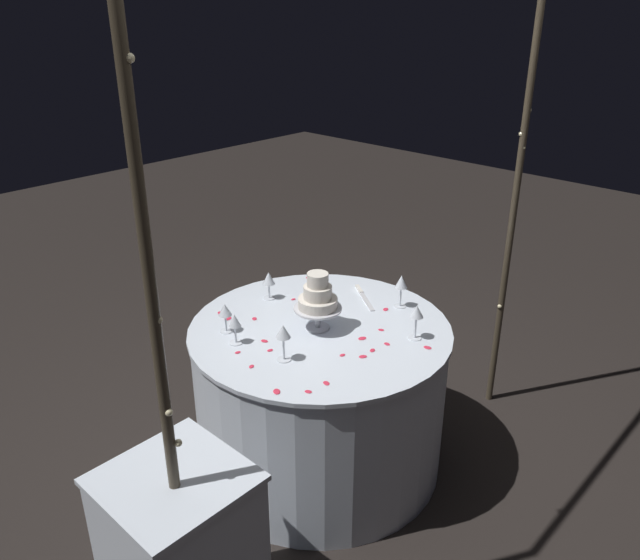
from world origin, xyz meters
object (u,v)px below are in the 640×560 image
object	(u,v)px
wine_glass_1	(235,322)
wine_glass_3	(225,311)
tiered_cake	(317,298)
main_table	(320,396)
wine_glass_2	(416,313)
decorative_arch	(392,165)
cake_knife	(363,296)
wine_glass_0	(401,283)
wine_glass_5	(269,279)
wine_glass_4	(283,334)

from	to	relation	value
wine_glass_1	wine_glass_3	bearing A→B (deg)	-108.56
tiered_cake	wine_glass_1	bearing A→B (deg)	-26.03
main_table	wine_glass_3	size ratio (longest dim) A/B	8.72
wine_glass_2	tiered_cake	bearing A→B (deg)	-59.00
decorative_arch	cake_knife	bearing A→B (deg)	-132.14
wine_glass_0	wine_glass_2	bearing A→B (deg)	48.57
decorative_arch	wine_glass_5	bearing A→B (deg)	-93.45
wine_glass_1	wine_glass_2	size ratio (longest dim) A/B	0.86
wine_glass_0	wine_glass_5	distance (m)	0.66
decorative_arch	wine_glass_2	bearing A→B (deg)	176.49
wine_glass_1	wine_glass_4	xyz separation A→B (m)	(-0.05, 0.26, 0.02)
decorative_arch	tiered_cake	xyz separation A→B (m)	(0.02, -0.37, -0.67)
decorative_arch	wine_glass_4	world-z (taller)	decorative_arch
wine_glass_4	main_table	bearing A→B (deg)	-164.67
wine_glass_2	wine_glass_3	world-z (taller)	wine_glass_2
wine_glass_2	wine_glass_3	bearing A→B (deg)	-51.06
wine_glass_3	wine_glass_5	bearing A→B (deg)	-163.23
main_table	wine_glass_4	size ratio (longest dim) A/B	7.35
main_table	wine_glass_2	world-z (taller)	wine_glass_2
decorative_arch	main_table	distance (m)	1.26
decorative_arch	wine_glass_4	xyz separation A→B (m)	(0.31, -0.28, -0.70)
tiered_cake	wine_glass_4	xyz separation A→B (m)	(0.30, 0.09, -0.03)
main_table	decorative_arch	bearing A→B (deg)	90.00
wine_glass_3	cake_knife	bearing A→B (deg)	162.31
wine_glass_3	wine_glass_0	bearing A→B (deg)	150.26
wine_glass_3	wine_glass_5	xyz separation A→B (m)	(-0.37, -0.11, 0.00)
wine_glass_5	wine_glass_2	bearing A→B (deg)	102.26
main_table	wine_glass_0	world-z (taller)	wine_glass_0
decorative_arch	wine_glass_2	world-z (taller)	decorative_arch
decorative_arch	tiered_cake	world-z (taller)	decorative_arch
main_table	wine_glass_4	bearing A→B (deg)	15.33
wine_glass_1	wine_glass_4	distance (m)	0.26
decorative_arch	wine_glass_5	distance (m)	1.05
cake_knife	wine_glass_5	bearing A→B (deg)	-44.79
cake_knife	wine_glass_3	bearing A→B (deg)	-17.69
main_table	wine_glass_5	bearing A→B (deg)	-96.64
wine_glass_5	cake_knife	distance (m)	0.49
tiered_cake	wine_glass_1	world-z (taller)	tiered_cake
tiered_cake	cake_knife	world-z (taller)	tiered_cake
wine_glass_3	wine_glass_1	bearing A→B (deg)	71.44
tiered_cake	wine_glass_4	size ratio (longest dim) A/B	1.67
main_table	wine_glass_4	distance (m)	0.60
wine_glass_4	wine_glass_0	bearing A→B (deg)	175.60
wine_glass_2	wine_glass_3	size ratio (longest dim) A/B	1.17
decorative_arch	wine_glass_3	world-z (taller)	decorative_arch
wine_glass_1	wine_glass_5	distance (m)	0.46
wine_glass_0	wine_glass_1	distance (m)	0.84
tiered_cake	wine_glass_3	size ratio (longest dim) A/B	1.98
tiered_cake	wine_glass_4	world-z (taller)	tiered_cake
wine_glass_1	tiered_cake	bearing A→B (deg)	153.97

